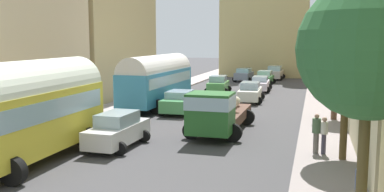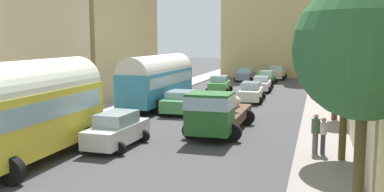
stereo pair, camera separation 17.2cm
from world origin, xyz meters
The scene contains 25 objects.
ground_plane centered at (0.00, 27.00, 0.00)m, with size 154.00×154.00×0.00m, color #424143.
sidewalk_left centered at (-7.25, 27.00, 0.07)m, with size 2.50×70.00×0.14m, color #B3A5A4.
sidewalk_right centered at (7.25, 27.00, 0.07)m, with size 2.50×70.00×0.14m, color gray.
building_left_2 centered at (-10.57, 26.76, 7.08)m, with size 4.55×12.47×14.10m.
building_right_3 centered at (11.36, 36.03, 6.70)m, with size 6.29×14.36×13.34m.
building_right_4 centered at (10.67, 48.36, 5.54)m, with size 4.33×9.68×11.08m.
distant_church centered at (0.00, 52.38, 7.88)m, with size 11.38×7.46×21.19m.
parked_bus_0 centered at (-4.42, 7.41, 2.31)m, with size 3.41×8.33×4.19m.
parked_bus_1 centered at (-4.49, 22.48, 2.13)m, with size 3.31×9.47×3.86m.
cargo_truck_0 centered at (1.89, 14.49, 1.23)m, with size 3.04×7.38×2.43m.
car_0 centered at (1.76, 26.88, 0.81)m, with size 2.30×4.23×1.61m.
car_1 centered at (1.67, 34.13, 0.74)m, with size 2.26×4.24×1.46m.
car_2 centered at (1.40, 40.60, 0.76)m, with size 2.26×3.80×1.54m.
car_3 centered at (1.93, 46.91, 0.85)m, with size 2.40×4.33×1.71m.
car_4 centered at (-2.05, 10.68, 0.82)m, with size 2.20×4.15×1.65m.
car_5 centered at (-2.06, 20.32, 0.79)m, with size 2.40×4.01×1.54m.
car_6 centered at (-1.93, 31.80, 0.81)m, with size 2.36×3.75×1.64m.
car_7 centered at (-1.40, 43.60, 0.79)m, with size 2.38×3.80×1.57m.
pedestrian_0 centered at (8.00, 4.84, 1.01)m, with size 0.42×0.42×1.74m.
pedestrian_1 centered at (7.49, 26.90, 1.00)m, with size 0.44×0.44×1.74m.
pedestrian_2 centered at (7.16, 11.54, 1.02)m, with size 0.35×0.35×1.75m.
pedestrian_4 centered at (6.84, 11.64, 1.06)m, with size 0.40×0.40×1.86m.
roadside_tree_0 centered at (7.90, 3.84, 4.78)m, with size 3.44×3.44×6.52m.
roadside_tree_1 centered at (7.90, 10.94, 4.08)m, with size 3.67×3.67×5.92m.
roadside_tree_2 centered at (7.90, 20.11, 4.02)m, with size 3.02×3.02×5.56m.
Camera 1 is at (6.67, -7.28, 5.04)m, focal length 40.36 mm.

